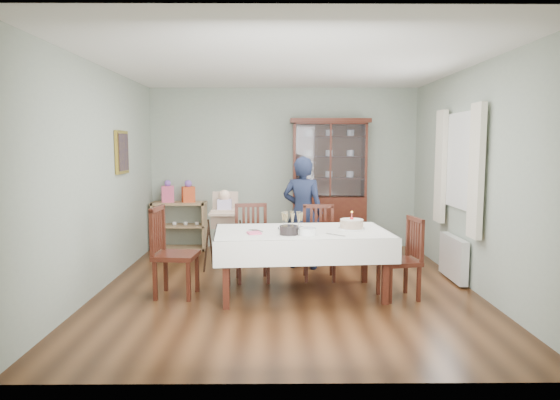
{
  "coord_description": "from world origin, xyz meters",
  "views": [
    {
      "loc": [
        -0.13,
        -6.0,
        1.75
      ],
      "look_at": [
        -0.08,
        0.2,
        1.06
      ],
      "focal_mm": 32.0,
      "sensor_mm": 36.0,
      "label": 1
    }
  ],
  "objects_px": {
    "sideboard": "(180,226)",
    "chair_far_right": "(319,257)",
    "chair_end_right": "(400,274)",
    "high_chair": "(225,237)",
    "chair_far_left": "(252,258)",
    "champagne_tray": "(292,224)",
    "gift_bag_orange": "(188,192)",
    "birthday_cake": "(352,224)",
    "china_cabinet": "(329,183)",
    "chair_end_left": "(175,270)",
    "woman": "(303,213)",
    "gift_bag_pink": "(168,192)",
    "dining_table": "(301,262)"
  },
  "relations": [
    {
      "from": "china_cabinet",
      "to": "gift_bag_orange",
      "type": "distance_m",
      "value": 2.34
    },
    {
      "from": "high_chair",
      "to": "gift_bag_pink",
      "type": "bearing_deg",
      "value": 130.36
    },
    {
      "from": "chair_far_left",
      "to": "chair_end_left",
      "type": "distance_m",
      "value": 1.1
    },
    {
      "from": "chair_far_right",
      "to": "champagne_tray",
      "type": "distance_m",
      "value": 0.91
    },
    {
      "from": "china_cabinet",
      "to": "gift_bag_pink",
      "type": "height_order",
      "value": "china_cabinet"
    },
    {
      "from": "high_chair",
      "to": "birthday_cake",
      "type": "distance_m",
      "value": 2.07
    },
    {
      "from": "china_cabinet",
      "to": "chair_end_left",
      "type": "xyz_separation_m",
      "value": [
        -2.06,
        -2.6,
        -0.81
      ]
    },
    {
      "from": "dining_table",
      "to": "birthday_cake",
      "type": "bearing_deg",
      "value": 8.53
    },
    {
      "from": "woman",
      "to": "gift_bag_orange",
      "type": "xyz_separation_m",
      "value": [
        -1.84,
        1.27,
        0.17
      ]
    },
    {
      "from": "china_cabinet",
      "to": "high_chair",
      "type": "height_order",
      "value": "china_cabinet"
    },
    {
      "from": "chair_far_right",
      "to": "chair_end_right",
      "type": "xyz_separation_m",
      "value": [
        0.85,
        -0.85,
        -0.01
      ]
    },
    {
      "from": "chair_far_left",
      "to": "chair_end_left",
      "type": "height_order",
      "value": "chair_end_left"
    },
    {
      "from": "chair_end_right",
      "to": "champagne_tray",
      "type": "bearing_deg",
      "value": -110.26
    },
    {
      "from": "champagne_tray",
      "to": "chair_end_right",
      "type": "bearing_deg",
      "value": -10.01
    },
    {
      "from": "sideboard",
      "to": "chair_far_right",
      "type": "bearing_deg",
      "value": -40.6
    },
    {
      "from": "chair_far_left",
      "to": "chair_far_right",
      "type": "xyz_separation_m",
      "value": [
        0.87,
        0.07,
        -0.01
      ]
    },
    {
      "from": "woman",
      "to": "gift_bag_pink",
      "type": "distance_m",
      "value": 2.53
    },
    {
      "from": "chair_end_left",
      "to": "woman",
      "type": "bearing_deg",
      "value": -44.01
    },
    {
      "from": "birthday_cake",
      "to": "woman",
      "type": "bearing_deg",
      "value": 113.2
    },
    {
      "from": "gift_bag_orange",
      "to": "chair_end_right",
      "type": "bearing_deg",
      "value": -43.2
    },
    {
      "from": "sideboard",
      "to": "chair_end_left",
      "type": "xyz_separation_m",
      "value": [
        0.44,
        -2.62,
        -0.09
      ]
    },
    {
      "from": "chair_far_right",
      "to": "gift_bag_orange",
      "type": "relative_size",
      "value": 2.59
    },
    {
      "from": "china_cabinet",
      "to": "chair_far_left",
      "type": "relative_size",
      "value": 2.22
    },
    {
      "from": "high_chair",
      "to": "gift_bag_pink",
      "type": "xyz_separation_m",
      "value": [
        -1.07,
        1.23,
        0.53
      ]
    },
    {
      "from": "sideboard",
      "to": "gift_bag_orange",
      "type": "relative_size",
      "value": 2.44
    },
    {
      "from": "china_cabinet",
      "to": "chair_far_left",
      "type": "height_order",
      "value": "china_cabinet"
    },
    {
      "from": "chair_far_right",
      "to": "gift_bag_pink",
      "type": "height_order",
      "value": "gift_bag_pink"
    },
    {
      "from": "champagne_tray",
      "to": "gift_bag_orange",
      "type": "bearing_deg",
      "value": 123.58
    },
    {
      "from": "china_cabinet",
      "to": "birthday_cake",
      "type": "relative_size",
      "value": 6.91
    },
    {
      "from": "gift_bag_pink",
      "to": "birthday_cake",
      "type": "bearing_deg",
      "value": -42.52
    },
    {
      "from": "high_chair",
      "to": "chair_end_right",
      "type": "bearing_deg",
      "value": -34.88
    },
    {
      "from": "chair_far_left",
      "to": "high_chair",
      "type": "xyz_separation_m",
      "value": [
        -0.42,
        0.69,
        0.14
      ]
    },
    {
      "from": "chair_end_right",
      "to": "high_chair",
      "type": "height_order",
      "value": "high_chair"
    },
    {
      "from": "birthday_cake",
      "to": "champagne_tray",
      "type": "bearing_deg",
      "value": -178.62
    },
    {
      "from": "birthday_cake",
      "to": "high_chair",
      "type": "bearing_deg",
      "value": 142.74
    },
    {
      "from": "sideboard",
      "to": "chair_far_left",
      "type": "relative_size",
      "value": 0.92
    },
    {
      "from": "dining_table",
      "to": "chair_far_right",
      "type": "xyz_separation_m",
      "value": [
        0.27,
        0.7,
        -0.1
      ]
    },
    {
      "from": "dining_table",
      "to": "sideboard",
      "type": "relative_size",
      "value": 2.32
    },
    {
      "from": "chair_far_left",
      "to": "champagne_tray",
      "type": "distance_m",
      "value": 0.92
    },
    {
      "from": "china_cabinet",
      "to": "champagne_tray",
      "type": "xyz_separation_m",
      "value": [
        -0.69,
        -2.48,
        -0.3
      ]
    },
    {
      "from": "chair_far_right",
      "to": "champagne_tray",
      "type": "bearing_deg",
      "value": -120.08
    },
    {
      "from": "chair_end_right",
      "to": "chair_far_right",
      "type": "bearing_deg",
      "value": -145.07
    },
    {
      "from": "chair_far_left",
      "to": "sideboard",
      "type": "bearing_deg",
      "value": 115.86
    },
    {
      "from": "chair_end_left",
      "to": "woman",
      "type": "height_order",
      "value": "woman"
    },
    {
      "from": "high_chair",
      "to": "gift_bag_pink",
      "type": "relative_size",
      "value": 3.01
    },
    {
      "from": "china_cabinet",
      "to": "chair_end_right",
      "type": "distance_m",
      "value": 2.88
    },
    {
      "from": "birthday_cake",
      "to": "gift_bag_pink",
      "type": "height_order",
      "value": "gift_bag_pink"
    },
    {
      "from": "chair_far_right",
      "to": "high_chair",
      "type": "bearing_deg",
      "value": 154.94
    },
    {
      "from": "birthday_cake",
      "to": "gift_bag_pink",
      "type": "relative_size",
      "value": 0.85
    },
    {
      "from": "gift_bag_orange",
      "to": "woman",
      "type": "bearing_deg",
      "value": -34.69
    }
  ]
}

